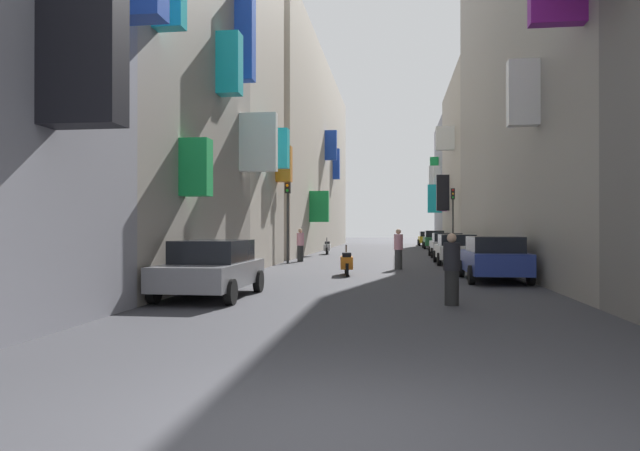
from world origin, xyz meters
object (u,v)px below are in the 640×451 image
(scooter_white, at_px, (327,247))
(traffic_light_far_corner, at_px, (453,209))
(pedestrian_crossing, at_px, (300,245))
(parked_car_blue, at_px, (494,258))
(scooter_black, at_px, (455,258))
(parked_car_silver, at_px, (447,244))
(pedestrian_near_right, at_px, (452,270))
(traffic_light_near_corner, at_px, (288,205))
(parked_car_green, at_px, (434,239))
(pedestrian_near_left, at_px, (398,249))
(parked_car_white, at_px, (456,248))
(scooter_orange, at_px, (347,263))
(parked_car_grey, at_px, (211,267))
(parked_car_yellow, at_px, (428,238))

(scooter_white, xyz_separation_m, traffic_light_far_corner, (8.48, 2.21, 2.58))
(pedestrian_crossing, bearing_deg, parked_car_blue, -50.64)
(scooter_black, bearing_deg, scooter_white, 118.24)
(parked_car_silver, xyz_separation_m, pedestrian_near_right, (-1.81, -21.91, 0.05))
(parked_car_silver, height_order, traffic_light_near_corner, traffic_light_near_corner)
(parked_car_green, xyz_separation_m, pedestrian_near_left, (-3.15, -24.95, 0.06))
(pedestrian_near_right, xyz_separation_m, traffic_light_far_corner, (2.68, 26.92, 2.23))
(parked_car_green, height_order, pedestrian_near_left, pedestrian_near_left)
(parked_car_white, xyz_separation_m, scooter_orange, (-4.74, -7.16, -0.30))
(pedestrian_near_right, xyz_separation_m, traffic_light_near_corner, (-6.53, 14.41, 2.07))
(scooter_orange, bearing_deg, traffic_light_near_corner, 118.16)
(scooter_white, distance_m, pedestrian_near_right, 25.38)
(pedestrian_near_left, bearing_deg, parked_car_blue, -58.25)
(traffic_light_far_corner, bearing_deg, scooter_orange, -106.84)
(pedestrian_crossing, bearing_deg, parked_car_grey, -88.88)
(parked_car_white, relative_size, pedestrian_near_left, 2.38)
(parked_car_silver, distance_m, traffic_light_near_corner, 11.42)
(parked_car_yellow, distance_m, parked_car_blue, 38.46)
(parked_car_silver, bearing_deg, pedestrian_near_left, -105.39)
(scooter_orange, relative_size, traffic_light_far_corner, 0.42)
(scooter_black, height_order, traffic_light_near_corner, traffic_light_near_corner)
(parked_car_white, height_order, parked_car_green, parked_car_green)
(scooter_white, distance_m, scooter_black, 14.88)
(parked_car_green, relative_size, pedestrian_near_right, 2.44)
(pedestrian_crossing, bearing_deg, traffic_light_near_corner, -101.19)
(parked_car_white, bearing_deg, parked_car_blue, -88.19)
(pedestrian_crossing, distance_m, traffic_light_near_corner, 2.67)
(scooter_white, height_order, scooter_black, same)
(parked_car_grey, bearing_deg, scooter_orange, 68.55)
(pedestrian_near_left, bearing_deg, pedestrian_near_right, -84.21)
(scooter_orange, relative_size, pedestrian_crossing, 1.10)
(parked_car_grey, bearing_deg, pedestrian_near_left, 65.52)
(scooter_white, bearing_deg, parked_car_grey, -90.20)
(scooter_white, height_order, scooter_orange, same)
(parked_car_yellow, xyz_separation_m, parked_car_blue, (-0.02, -38.46, 0.02))
(traffic_light_far_corner, bearing_deg, parked_car_blue, -92.01)
(pedestrian_near_left, relative_size, traffic_light_far_corner, 0.38)
(parked_car_grey, height_order, pedestrian_near_left, pedestrian_near_left)
(parked_car_silver, height_order, pedestrian_crossing, pedestrian_crossing)
(parked_car_blue, height_order, pedestrian_crossing, pedestrian_crossing)
(parked_car_white, distance_m, parked_car_silver, 6.81)
(parked_car_grey, xyz_separation_m, scooter_black, (7.13, 10.83, -0.29))
(traffic_light_near_corner, bearing_deg, parked_car_blue, -44.03)
(parked_car_silver, bearing_deg, parked_car_yellow, 89.61)
(parked_car_yellow, distance_m, pedestrian_near_left, 33.62)
(parked_car_grey, xyz_separation_m, parked_car_green, (7.90, 35.39, 0.05))
(parked_car_grey, height_order, parked_car_green, parked_car_green)
(scooter_white, distance_m, traffic_light_near_corner, 10.60)
(parked_car_white, relative_size, parked_car_silver, 1.05)
(parked_car_silver, xyz_separation_m, pedestrian_near_left, (-2.95, -10.71, 0.09))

